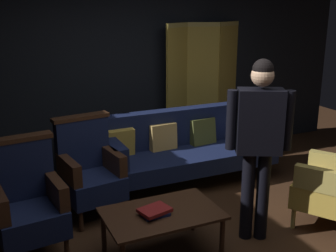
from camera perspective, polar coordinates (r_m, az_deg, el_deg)
The scene contains 12 objects.
ground_plane at distance 4.02m, azimuth 4.91°, elevation -16.11°, with size 10.00×10.00×0.00m, color #331E11.
back_wall at distance 5.70m, azimuth -6.96°, elevation 8.62°, with size 7.20×0.10×2.80m, color black.
folding_screen at distance 6.11m, azimuth 4.68°, elevation 5.24°, with size 1.27×0.29×1.90m.
velvet_couch at distance 5.22m, azimuth 2.52°, elevation -2.65°, with size 2.12×0.78×0.88m.
coffee_table at distance 3.73m, azimuth -0.83°, elevation -12.21°, with size 1.00×0.64×0.42m.
armchair_gilt_accent at distance 4.43m, azimuth 21.59°, elevation -6.97°, with size 0.80×0.80×1.04m.
armchair_wing_left at distance 3.92m, azimuth -18.51°, elevation -9.69°, with size 0.64×0.64×1.04m.
armchair_wing_right at distance 4.46m, azimuth -10.61°, elevation -5.89°, with size 0.66×0.65×1.04m.
standing_figure at distance 3.84m, azimuth 12.20°, elevation -1.18°, with size 0.54×0.37×1.70m.
potted_plant at distance 5.14m, azimuth -11.66°, elevation -2.79°, with size 0.57×0.57×0.87m.
book_navy_cloth at distance 3.66m, azimuth -1.81°, elevation -11.73°, with size 0.22×0.17×0.03m, color navy.
book_red_leather at distance 3.64m, azimuth -1.81°, elevation -11.32°, with size 0.25×0.19×0.03m, color maroon.
Camera 1 is at (-1.70, -2.94, 2.16)m, focal length 45.00 mm.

